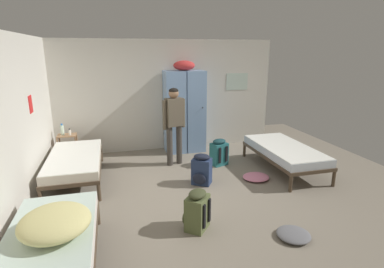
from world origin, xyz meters
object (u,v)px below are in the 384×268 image
at_px(bed_left_front, 50,244).
at_px(backpack_navy, 202,170).
at_px(clothes_pile_grey, 293,234).
at_px(bedding_heap, 55,222).
at_px(locker_bank, 184,110).
at_px(person_traveler, 174,119).
at_px(backpack_teal, 219,152).
at_px(backpack_olive, 197,211).
at_px(water_bottle, 62,130).
at_px(bed_left_rear, 75,161).
at_px(bed_right, 284,151).
at_px(clothes_pile_pink, 256,177).
at_px(lotion_bottle, 70,132).
at_px(shelf_unit, 68,145).

bearing_deg(bed_left_front, backpack_navy, 40.03).
distance_m(backpack_navy, clothes_pile_grey, 1.97).
bearing_deg(bedding_heap, locker_bank, 58.97).
distance_m(person_traveler, backpack_teal, 1.14).
bearing_deg(bedding_heap, backpack_olive, 16.26).
relative_size(water_bottle, backpack_teal, 0.44).
xyz_separation_m(bed_left_rear, water_bottle, (-0.33, 1.17, 0.30)).
relative_size(bed_right, clothes_pile_pink, 3.94).
bearing_deg(backpack_navy, backpack_teal, 53.27).
bearing_deg(person_traveler, clothes_pile_pink, -41.91).
bearing_deg(locker_bank, water_bottle, -179.65).
bearing_deg(lotion_bottle, person_traveler, -19.97).
height_order(shelf_unit, backpack_navy, shelf_unit).
bearing_deg(locker_bank, lotion_bottle, -178.25).
bearing_deg(shelf_unit, locker_bank, 0.81).
distance_m(water_bottle, backpack_navy, 3.15).
bearing_deg(person_traveler, backpack_navy, -76.56).
height_order(bed_right, clothes_pile_pink, bed_right).
xyz_separation_m(locker_bank, bed_left_rear, (-2.31, -1.19, -0.59)).
bearing_deg(bed_right, person_traveler, 157.06).
xyz_separation_m(bed_right, water_bottle, (-4.24, 1.66, 0.30)).
distance_m(shelf_unit, lotion_bottle, 0.30).
bearing_deg(backpack_olive, shelf_unit, 121.12).
xyz_separation_m(locker_bank, bedding_heap, (-2.23, -3.71, -0.35)).
distance_m(backpack_olive, backpack_teal, 2.41).
height_order(lotion_bottle, clothes_pile_pink, lotion_bottle).
height_order(bed_right, clothes_pile_grey, bed_right).
bearing_deg(backpack_teal, lotion_bottle, 161.03).
distance_m(water_bottle, clothes_pile_pink, 4.06).
bearing_deg(locker_bank, bed_left_front, -121.83).
relative_size(bed_left_rear, backpack_olive, 3.45).
height_order(locker_bank, bed_left_rear, locker_bank).
bearing_deg(water_bottle, bed_left_rear, -74.25).
distance_m(bed_left_rear, backpack_navy, 2.27).
bearing_deg(shelf_unit, bed_right, -21.60).
xyz_separation_m(shelf_unit, person_traveler, (2.14, -0.79, 0.61)).
bearing_deg(bedding_heap, clothes_pile_grey, -1.00).
distance_m(person_traveler, water_bottle, 2.38).
bearing_deg(water_bottle, clothes_pile_grey, -50.00).
xyz_separation_m(bed_left_rear, backpack_olive, (1.68, -2.05, -0.12)).
relative_size(shelf_unit, backpack_teal, 1.04).
height_order(locker_bank, person_traveler, locker_bank).
xyz_separation_m(bed_left_rear, person_traveler, (1.89, 0.36, 0.57)).
relative_size(shelf_unit, lotion_bottle, 4.10).
relative_size(person_traveler, clothes_pile_grey, 3.69).
bearing_deg(bed_left_rear, lotion_bottle, 99.21).
relative_size(locker_bank, backpack_navy, 3.76).
bearing_deg(shelf_unit, backpack_navy, -37.96).
relative_size(shelf_unit, backpack_navy, 1.04).
bearing_deg(water_bottle, person_traveler, -20.09).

